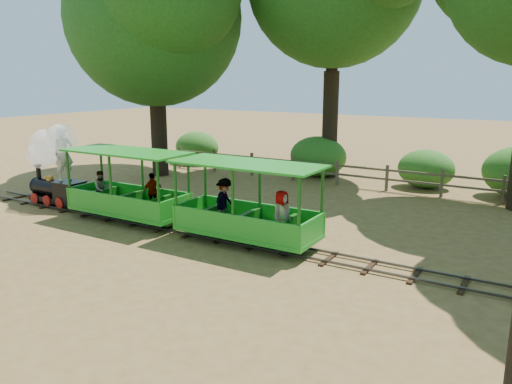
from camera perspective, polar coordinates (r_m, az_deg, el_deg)
The scene contains 10 objects.
ground at distance 12.88m, azimuth 0.03°, elevation -6.15°, with size 90.00×90.00×0.00m, color #9C7943.
track at distance 12.86m, azimuth 0.03°, elevation -5.87°, with size 22.00×1.00×0.10m.
locomotive at distance 17.80m, azimuth -22.22°, elevation 3.57°, with size 2.46×1.16×2.83m.
carriage_front at distance 15.33m, azimuth -14.46°, elevation -0.32°, with size 3.91×1.60×2.03m.
carriage_rear at distance 12.77m, azimuth -1.12°, elevation -2.38°, with size 3.91×1.60×2.03m.
oak_nw at distance 22.35m, azimuth -11.52°, elevation 19.86°, with size 9.08×7.99×10.25m.
fence at distance 19.81m, azimuth 11.97°, elevation 2.10°, with size 18.10×0.10×1.00m.
shrub_west at distance 25.17m, azimuth -6.77°, elevation 5.08°, with size 2.32×1.78×1.60m, color #2D6B1E.
shrub_mid_w at distance 21.82m, azimuth 7.09°, elevation 4.05°, with size 2.52×1.94×1.75m, color #2D6B1E.
shrub_mid_e at distance 20.47m, azimuth 18.85°, elevation 2.52°, with size 2.17×1.67×1.50m, color #2D6B1E.
Camera 1 is at (6.23, -10.45, 4.22)m, focal length 35.00 mm.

